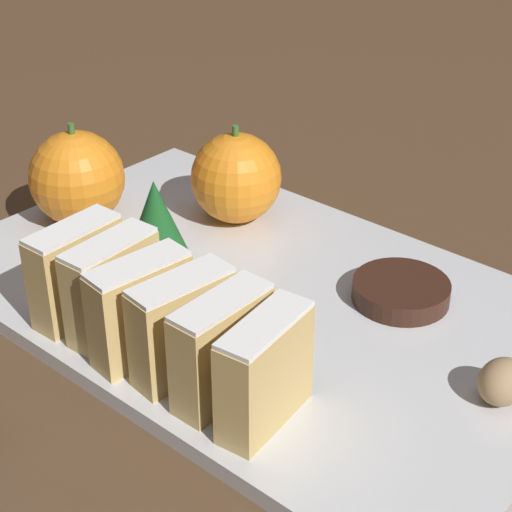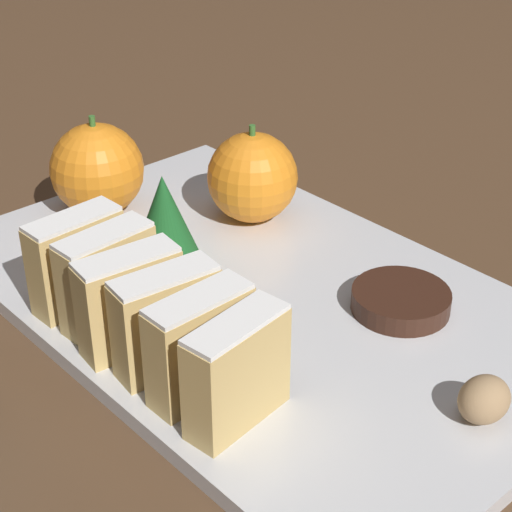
{
  "view_description": "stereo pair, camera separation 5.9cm",
  "coord_description": "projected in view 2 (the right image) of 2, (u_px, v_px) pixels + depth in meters",
  "views": [
    {
      "loc": [
        -0.38,
        -0.34,
        0.34
      ],
      "look_at": [
        0.0,
        0.0,
        0.04
      ],
      "focal_mm": 60.0,
      "sensor_mm": 36.0,
      "label": 1
    },
    {
      "loc": [
        -0.34,
        -0.38,
        0.34
      ],
      "look_at": [
        0.0,
        0.0,
        0.04
      ],
      "focal_mm": 60.0,
      "sensor_mm": 36.0,
      "label": 2
    }
  ],
  "objects": [
    {
      "name": "ground_plane",
      "position": [
        256.0,
        306.0,
        0.61
      ],
      "size": [
        6.0,
        6.0,
        0.0
      ],
      "primitive_type": "plane",
      "color": "#513823"
    },
    {
      "name": "serving_platter",
      "position": [
        256.0,
        299.0,
        0.61
      ],
      "size": [
        0.28,
        0.46,
        0.01
      ],
      "color": "silver",
      "rests_on": "ground_plane"
    },
    {
      "name": "stollen_slice_front",
      "position": [
        237.0,
        372.0,
        0.48
      ],
      "size": [
        0.07,
        0.03,
        0.07
      ],
      "color": "tan",
      "rests_on": "serving_platter"
    },
    {
      "name": "stollen_slice_second",
      "position": [
        200.0,
        346.0,
        0.5
      ],
      "size": [
        0.07,
        0.02,
        0.07
      ],
      "color": "tan",
      "rests_on": "serving_platter"
    },
    {
      "name": "stollen_slice_third",
      "position": [
        167.0,
        321.0,
        0.52
      ],
      "size": [
        0.07,
        0.03,
        0.07
      ],
      "color": "tan",
      "rests_on": "serving_platter"
    },
    {
      "name": "stollen_slice_fourth",
      "position": [
        130.0,
        302.0,
        0.54
      ],
      "size": [
        0.07,
        0.03,
        0.07
      ],
      "color": "tan",
      "rests_on": "serving_platter"
    },
    {
      "name": "stollen_slice_fifth",
      "position": [
        108.0,
        278.0,
        0.56
      ],
      "size": [
        0.07,
        0.03,
        0.07
      ],
      "color": "tan",
      "rests_on": "serving_platter"
    },
    {
      "name": "stollen_slice_sixth",
      "position": [
        77.0,
        261.0,
        0.58
      ],
      "size": [
        0.07,
        0.03,
        0.07
      ],
      "color": "tan",
      "rests_on": "serving_platter"
    },
    {
      "name": "orange_near",
      "position": [
        252.0,
        177.0,
        0.69
      ],
      "size": [
        0.07,
        0.07,
        0.08
      ],
      "color": "orange",
      "rests_on": "serving_platter"
    },
    {
      "name": "orange_far",
      "position": [
        97.0,
        170.0,
        0.7
      ],
      "size": [
        0.08,
        0.08,
        0.08
      ],
      "color": "orange",
      "rests_on": "serving_platter"
    },
    {
      "name": "walnut",
      "position": [
        484.0,
        399.0,
        0.49
      ],
      "size": [
        0.03,
        0.03,
        0.03
      ],
      "color": "tan",
      "rests_on": "serving_platter"
    },
    {
      "name": "chocolate_cookie",
      "position": [
        401.0,
        300.0,
        0.59
      ],
      "size": [
        0.07,
        0.07,
        0.01
      ],
      "color": "#381E14",
      "rests_on": "serving_platter"
    },
    {
      "name": "evergreen_sprig",
      "position": [
        164.0,
        217.0,
        0.63
      ],
      "size": [
        0.05,
        0.05,
        0.07
      ],
      "color": "#195623",
      "rests_on": "serving_platter"
    }
  ]
}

